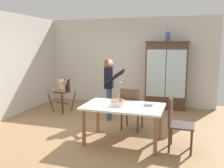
{
  "coord_description": "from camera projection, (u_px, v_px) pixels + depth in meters",
  "views": [
    {
      "loc": [
        1.69,
        -4.6,
        1.89
      ],
      "look_at": [
        0.06,
        0.7,
        0.95
      ],
      "focal_mm": 37.49,
      "sensor_mm": 36.0,
      "label": 1
    }
  ],
  "objects": [
    {
      "name": "adult_person",
      "position": [
        109.0,
        82.0,
        5.82
      ],
      "size": [
        0.56,
        0.55,
        1.53
      ],
      "rotation": [
        0.0,
        0.0,
        1.74
      ],
      "color": "#3D4C6B",
      "rests_on": "ground_plane"
    },
    {
      "name": "ground_plane",
      "position": [
        100.0,
        131.0,
        5.14
      ],
      "size": [
        6.24,
        6.24,
        0.0
      ],
      "primitive_type": "plane",
      "color": "#93704C"
    },
    {
      "name": "dining_chair_far_side",
      "position": [
        131.0,
        106.0,
        5.12
      ],
      "size": [
        0.48,
        0.48,
        0.96
      ],
      "rotation": [
        0.0,
        0.0,
        3.05
      ],
      "color": "#4C3323",
      "rests_on": "ground_plane"
    },
    {
      "name": "ceramic_vase",
      "position": [
        168.0,
        37.0,
        6.67
      ],
      "size": [
        0.13,
        0.13,
        0.27
      ],
      "color": "#3D567F",
      "rests_on": "china_cabinet"
    },
    {
      "name": "dining_table",
      "position": [
        123.0,
        110.0,
        4.47
      ],
      "size": [
        1.53,
        0.92,
        0.74
      ],
      "color": "silver",
      "rests_on": "ground_plane"
    },
    {
      "name": "serving_bowl",
      "position": [
        148.0,
        104.0,
        4.44
      ],
      "size": [
        0.18,
        0.18,
        0.05
      ],
      "primitive_type": "cylinder",
      "color": "#B2BCC6",
      "rests_on": "dining_table"
    },
    {
      "name": "high_chair_with_toddler",
      "position": [
        62.0,
        89.0,
        6.55
      ],
      "size": [
        0.69,
        0.78,
        0.95
      ],
      "rotation": [
        0.0,
        0.0,
        -0.23
      ],
      "color": "#4C3323",
      "rests_on": "ground_plane"
    },
    {
      "name": "birthday_cake",
      "position": [
        118.0,
        103.0,
        4.43
      ],
      "size": [
        0.28,
        0.28,
        0.19
      ],
      "color": "white",
      "rests_on": "dining_table"
    },
    {
      "name": "dining_chair_right_end",
      "position": [
        176.0,
        120.0,
        4.19
      ],
      "size": [
        0.46,
        0.46,
        0.96
      ],
      "rotation": [
        0.0,
        0.0,
        1.52
      ],
      "color": "#4C3323",
      "rests_on": "ground_plane"
    },
    {
      "name": "wall_back",
      "position": [
        128.0,
        62.0,
        7.4
      ],
      "size": [
        5.32,
        0.06,
        2.7
      ],
      "primitive_type": "cube",
      "color": "beige",
      "rests_on": "ground_plane"
    },
    {
      "name": "china_cabinet",
      "position": [
        166.0,
        75.0,
        6.86
      ],
      "size": [
        1.23,
        0.48,
        1.98
      ],
      "color": "#4C3323",
      "rests_on": "ground_plane"
    }
  ]
}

